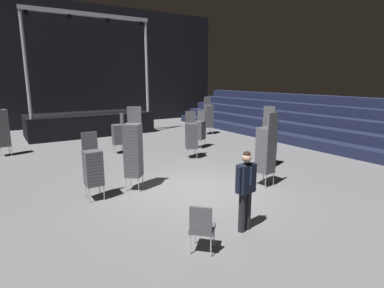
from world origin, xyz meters
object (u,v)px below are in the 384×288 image
object	(u,v)px
chair_stack_mid_centre	(266,149)
chair_stack_rear_left	(270,137)
stage_riser	(90,122)
chair_stack_mid_right	(2,127)
chair_stack_front_right	(133,149)
chair_stack_aisle_left	(191,135)
man_with_tie	(246,186)
chair_stack_mid_left	(208,116)
chair_stack_rear_right	(118,134)
chair_stack_front_left	(200,129)
chair_stack_rear_centre	(93,167)
loose_chair_near_man	(202,226)

from	to	relation	value
chair_stack_mid_centre	chair_stack_rear_left	distance (m)	2.16
stage_riser	chair_stack_mid_right	bearing A→B (deg)	-143.23
chair_stack_front_right	chair_stack_aisle_left	xyz separation A→B (m)	(3.37, 2.21, -0.25)
man_with_tie	chair_stack_mid_left	xyz separation A→B (m)	(6.20, 9.97, 0.09)
chair_stack_rear_right	chair_stack_rear_left	bearing A→B (deg)	-137.32
man_with_tie	chair_stack_rear_left	size ratio (longest dim) A/B	0.78
chair_stack_mid_centre	chair_stack_mid_right	bearing A→B (deg)	120.68
chair_stack_front_left	chair_stack_rear_centre	distance (m)	7.00
chair_stack_mid_right	chair_stack_aisle_left	world-z (taller)	chair_stack_mid_right
chair_stack_mid_left	chair_stack_rear_centre	distance (m)	10.60
chair_stack_rear_centre	chair_stack_aisle_left	distance (m)	5.12
chair_stack_mid_centre	loose_chair_near_man	distance (m)	4.27
stage_riser	loose_chair_near_man	bearing A→B (deg)	-97.10
chair_stack_mid_left	chair_stack_aisle_left	distance (m)	5.65
stage_riser	chair_stack_mid_centre	xyz separation A→B (m)	(1.98, -11.81, 0.40)
chair_stack_mid_right	chair_stack_rear_left	distance (m)	10.72
chair_stack_mid_right	loose_chair_near_man	bearing A→B (deg)	5.44
chair_stack_mid_right	chair_stack_aisle_left	size ratio (longest dim) A/B	1.27
chair_stack_mid_right	chair_stack_front_right	bearing A→B (deg)	14.95
chair_stack_mid_left	chair_stack_rear_left	bearing A→B (deg)	84.24
stage_riser	chair_stack_rear_left	world-z (taller)	stage_riser
chair_stack_front_right	chair_stack_rear_left	distance (m)	5.09
stage_riser	man_with_tie	world-z (taller)	stage_riser
stage_riser	chair_stack_rear_centre	distance (m)	10.50
stage_riser	chair_stack_front_left	world-z (taller)	stage_riser
chair_stack_rear_left	chair_stack_mid_centre	bearing A→B (deg)	-75.81
man_with_tie	chair_stack_rear_centre	size ratio (longest dim) A/B	0.96
chair_stack_rear_right	chair_stack_aisle_left	size ratio (longest dim) A/B	0.91
chair_stack_mid_centre	chair_stack_rear_right	distance (m)	6.76
chair_stack_mid_left	chair_stack_mid_centre	size ratio (longest dim) A/B	0.96
loose_chair_near_man	chair_stack_mid_right	bearing A→B (deg)	149.49
chair_stack_front_right	chair_stack_mid_left	world-z (taller)	chair_stack_front_right
chair_stack_mid_centre	chair_stack_aisle_left	distance (m)	4.00
stage_riser	chair_stack_mid_right	size ratio (longest dim) A/B	2.82
chair_stack_mid_right	chair_stack_rear_centre	distance (m)	7.07
chair_stack_aisle_left	chair_stack_front_right	bearing A→B (deg)	54.67
chair_stack_mid_right	chair_stack_front_left	bearing A→B (deg)	59.13
stage_riser	chair_stack_front_left	bearing A→B (deg)	-63.04
stage_riser	chair_stack_front_left	size ratio (longest dim) A/B	3.95
chair_stack_mid_left	chair_stack_aisle_left	xyz separation A→B (m)	(-3.82, -4.15, -0.13)
chair_stack_mid_centre	chair_stack_aisle_left	xyz separation A→B (m)	(-0.07, 3.99, -0.17)
loose_chair_near_man	chair_stack_front_right	bearing A→B (deg)	131.12
chair_stack_mid_centre	chair_stack_rear_right	bearing A→B (deg)	103.17
chair_stack_rear_left	chair_stack_rear_centre	distance (m)	6.27
chair_stack_front_left	chair_stack_mid_left	world-z (taller)	chair_stack_mid_left
man_with_tie	chair_stack_mid_centre	size ratio (longest dim) A/B	0.78
chair_stack_front_left	chair_stack_front_right	xyz separation A→B (m)	(-4.72, -3.61, 0.34)
chair_stack_rear_centre	chair_stack_mid_centre	bearing A→B (deg)	160.79
man_with_tie	chair_stack_mid_centre	bearing A→B (deg)	-152.48
chair_stack_rear_left	chair_stack_rear_centre	size ratio (longest dim) A/B	1.24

